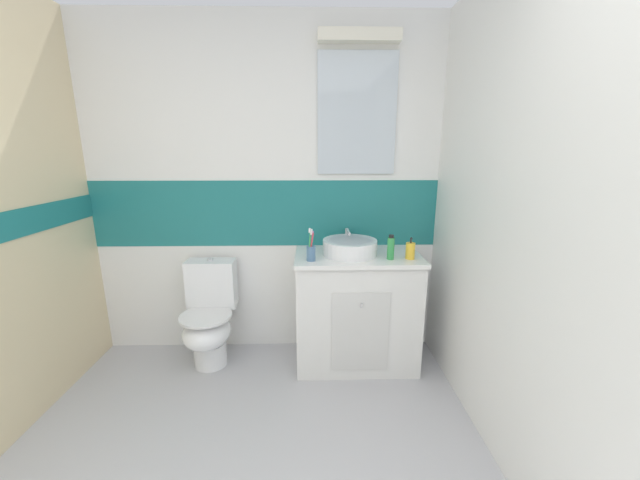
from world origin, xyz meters
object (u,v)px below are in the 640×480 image
toilet (209,318)px  deodorant_spray_can (391,248)px  sink_basin (350,247)px  toothbrush_cup (311,251)px  soap_dispenser (410,251)px

toilet → deodorant_spray_can: (1.30, -0.14, 0.57)m
sink_basin → toilet: bearing=178.9°
toothbrush_cup → soap_dispenser: (0.67, 0.03, -0.01)m
toothbrush_cup → deodorant_spray_can: bearing=2.2°
sink_basin → deodorant_spray_can: deodorant_spray_can is taller
sink_basin → toilet: (-1.03, 0.02, -0.55)m
toothbrush_cup → soap_dispenser: bearing=2.3°
sink_basin → toilet: sink_basin is taller
deodorant_spray_can → sink_basin: bearing=155.9°
soap_dispenser → deodorant_spray_can: 0.14m
toilet → deodorant_spray_can: deodorant_spray_can is taller
soap_dispenser → deodorant_spray_can: bearing=-177.6°
soap_dispenser → sink_basin: bearing=164.3°
toilet → toothbrush_cup: toothbrush_cup is taller
sink_basin → soap_dispenser: 0.41m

